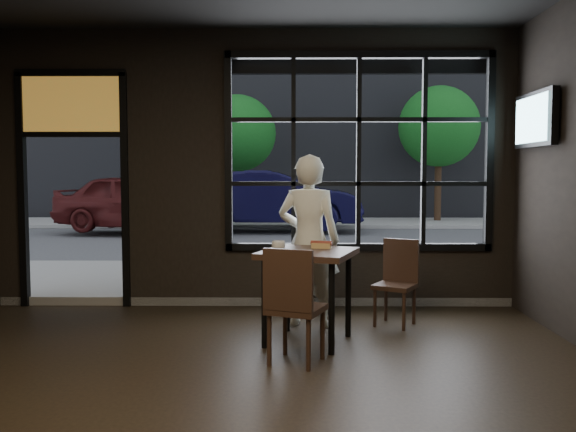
{
  "coord_description": "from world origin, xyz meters",
  "views": [
    {
      "loc": [
        0.46,
        -3.54,
        1.55
      ],
      "look_at": [
        0.4,
        2.2,
        1.15
      ],
      "focal_mm": 38.0,
      "sensor_mm": 36.0,
      "label": 1
    }
  ],
  "objects_px": {
    "navy_car": "(274,199)",
    "chair_near": "(296,305)",
    "cafe_table": "(308,296)",
    "man": "(309,241)"
  },
  "relations": [
    {
      "from": "navy_car",
      "to": "chair_near",
      "type": "bearing_deg",
      "value": -175.71
    },
    {
      "from": "cafe_table",
      "to": "navy_car",
      "type": "height_order",
      "value": "navy_car"
    },
    {
      "from": "cafe_table",
      "to": "chair_near",
      "type": "distance_m",
      "value": 0.62
    },
    {
      "from": "chair_near",
      "to": "navy_car",
      "type": "height_order",
      "value": "navy_car"
    },
    {
      "from": "cafe_table",
      "to": "man",
      "type": "relative_size",
      "value": 0.49
    },
    {
      "from": "chair_near",
      "to": "cafe_table",
      "type": "bearing_deg",
      "value": -78.43
    },
    {
      "from": "man",
      "to": "navy_car",
      "type": "bearing_deg",
      "value": -71.92
    },
    {
      "from": "man",
      "to": "navy_car",
      "type": "relative_size",
      "value": 0.37
    },
    {
      "from": "chair_near",
      "to": "navy_car",
      "type": "xyz_separation_m",
      "value": [
        -0.56,
        11.18,
        0.39
      ]
    },
    {
      "from": "man",
      "to": "navy_car",
      "type": "height_order",
      "value": "man"
    }
  ]
}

